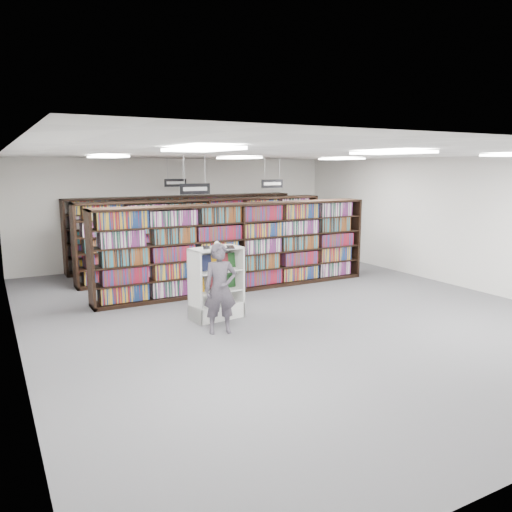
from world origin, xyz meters
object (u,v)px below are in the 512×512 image
bookshelf_row_near (239,247)px  open_book (218,246)px  endcap_display (216,294)px  shopper (220,289)px

bookshelf_row_near → open_book: (-1.41, -1.90, 0.40)m
open_book → endcap_display: bearing=138.9°
bookshelf_row_near → endcap_display: bookshelf_row_near is taller
open_book → shopper: size_ratio=0.42×
endcap_display → bookshelf_row_near: bearing=44.1°
open_book → shopper: (-0.33, -0.80, -0.64)m
endcap_display → shopper: 0.98m
bookshelf_row_near → open_book: bookshelf_row_near is taller
endcap_display → shopper: (-0.29, -0.87, 0.33)m
bookshelf_row_near → endcap_display: size_ratio=4.94×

